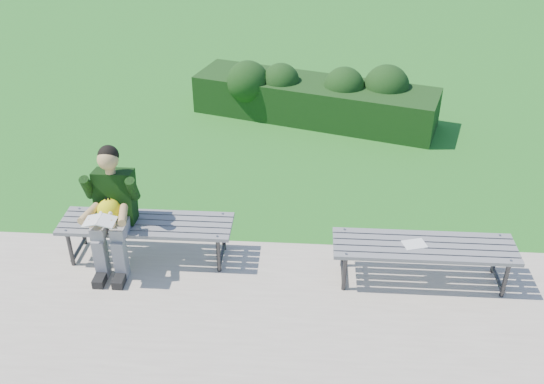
# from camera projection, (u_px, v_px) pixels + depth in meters

# --- Properties ---
(ground) EXTENTS (80.00, 80.00, 0.00)m
(ground) POSITION_uv_depth(u_px,v_px,m) (278.00, 244.00, 6.77)
(ground) COLOR #136A12
(ground) RESTS_ON ground
(walkway) EXTENTS (30.00, 3.50, 0.02)m
(walkway) POSITION_uv_depth(u_px,v_px,m) (266.00, 362.00, 5.28)
(walkway) COLOR beige
(walkway) RESTS_ON ground
(hedge) EXTENTS (3.91, 2.01, 0.92)m
(hedge) POSITION_uv_depth(u_px,v_px,m) (316.00, 95.00, 9.48)
(hedge) COLOR #153D15
(hedge) RESTS_ON ground
(bench_left) EXTENTS (1.80, 0.50, 0.46)m
(bench_left) POSITION_uv_depth(u_px,v_px,m) (146.00, 227.00, 6.34)
(bench_left) COLOR gray
(bench_left) RESTS_ON walkway
(bench_right) EXTENTS (1.80, 0.50, 0.46)m
(bench_right) POSITION_uv_depth(u_px,v_px,m) (424.00, 249.00, 6.00)
(bench_right) COLOR gray
(bench_right) RESTS_ON walkway
(seated_boy) EXTENTS (0.56, 0.76, 1.31)m
(seated_boy) POSITION_uv_depth(u_px,v_px,m) (112.00, 206.00, 6.12)
(seated_boy) COLOR slate
(seated_boy) RESTS_ON walkway
(paper_sheet) EXTENTS (0.26, 0.22, 0.01)m
(paper_sheet) POSITION_uv_depth(u_px,v_px,m) (414.00, 244.00, 5.97)
(paper_sheet) COLOR white
(paper_sheet) RESTS_ON bench_right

